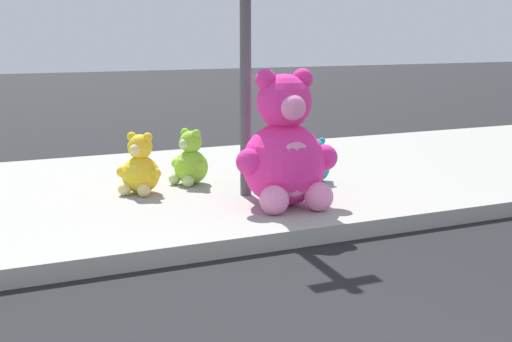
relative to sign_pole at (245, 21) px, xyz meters
name	(u,v)px	position (x,y,z in m)	size (l,w,h in m)	color
sidewalk	(125,196)	(-1.00, 0.80, -1.77)	(28.00, 4.40, 0.15)	#9E9B93
sign_pole	(245,21)	(0.00, 0.00, 0.00)	(0.56, 0.11, 3.20)	#4C4C51
plush_pink_large	(285,152)	(0.12, -0.59, -1.19)	(0.97, 0.88, 1.27)	#F22D93
plush_yellow	(140,169)	(-0.92, 0.52, -1.45)	(0.44, 0.44, 0.62)	yellow
plush_teal	(316,164)	(0.97, 0.28, -1.51)	(0.37, 0.32, 0.47)	teal
plush_lime	(190,162)	(-0.31, 0.74, -1.46)	(0.42, 0.42, 0.59)	#8CD133
plush_brown	(258,161)	(0.45, 0.63, -1.49)	(0.37, 0.36, 0.51)	olive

